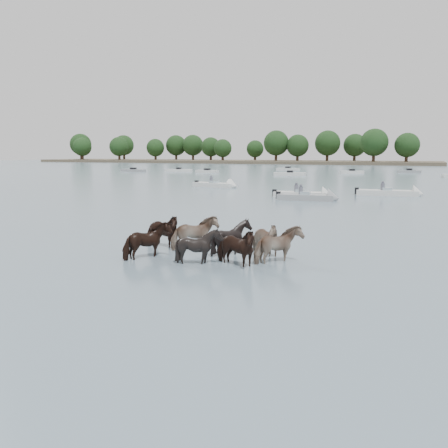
% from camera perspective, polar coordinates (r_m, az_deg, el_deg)
% --- Properties ---
extents(ground, '(400.00, 400.00, 0.00)m').
position_cam_1_polar(ground, '(15.47, 5.06, -5.52)').
color(ground, slate).
rests_on(ground, ground).
extents(shoreline, '(160.00, 30.00, 1.00)m').
position_cam_1_polar(shoreline, '(180.47, -0.37, 7.90)').
color(shoreline, '#4C4233').
rests_on(shoreline, ground).
extents(pony_herd, '(7.06, 3.87, 1.58)m').
position_cam_1_polar(pony_herd, '(16.94, -1.61, -2.24)').
color(pony_herd, black).
rests_on(pony_herd, ground).
extents(motorboat_a, '(5.35, 2.26, 1.92)m').
position_cam_1_polar(motorboat_a, '(40.19, 10.70, 3.62)').
color(motorboat_a, silver).
rests_on(motorboat_a, ground).
extents(motorboat_b, '(5.24, 2.18, 1.92)m').
position_cam_1_polar(motorboat_b, '(37.92, 11.35, 3.29)').
color(motorboat_b, gray).
rests_on(motorboat_b, ground).
extents(motorboat_c, '(6.04, 2.23, 1.92)m').
position_cam_1_polar(motorboat_c, '(44.28, 20.88, 3.67)').
color(motorboat_c, silver).
rests_on(motorboat_c, ground).
extents(motorboat_f, '(5.91, 2.63, 1.92)m').
position_cam_1_polar(motorboat_f, '(51.52, -0.52, 4.92)').
color(motorboat_f, silver).
rests_on(motorboat_f, ground).
extents(distant_flotilla, '(105.27, 24.62, 0.93)m').
position_cam_1_polar(distant_flotilla, '(86.88, 20.80, 6.01)').
color(distant_flotilla, gray).
rests_on(distant_flotilla, ground).
extents(treeline, '(146.94, 23.19, 12.48)m').
position_cam_1_polar(treeline, '(181.44, -1.04, 9.90)').
color(treeline, '#382619').
rests_on(treeline, ground).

